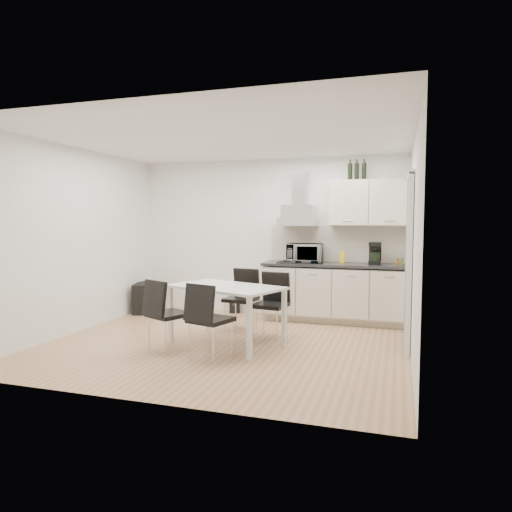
{
  "coord_description": "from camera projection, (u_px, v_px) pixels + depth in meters",
  "views": [
    {
      "loc": [
        2.08,
        -5.39,
        1.58
      ],
      "look_at": [
        0.24,
        0.51,
        1.1
      ],
      "focal_mm": 32.0,
      "sensor_mm": 36.0,
      "label": 1
    }
  ],
  "objects": [
    {
      "name": "doorway",
      "position": [
        408.0,
        263.0,
        5.66
      ],
      "size": [
        0.08,
        1.04,
        2.1
      ],
      "primitive_type": "cube",
      "color": "white",
      "rests_on": "ground"
    },
    {
      "name": "ground",
      "position": [
        227.0,
        343.0,
        5.87
      ],
      "size": [
        4.5,
        4.5,
        0.0
      ],
      "primitive_type": "plane",
      "color": "tan",
      "rests_on": "ground"
    },
    {
      "name": "dining_table",
      "position": [
        226.0,
        292.0,
        5.81
      ],
      "size": [
        1.6,
        1.24,
        0.75
      ],
      "rotation": [
        0.0,
        0.0,
        -0.35
      ],
      "color": "white",
      "rests_on": "ground"
    },
    {
      "name": "wall_back",
      "position": [
        269.0,
        237.0,
        7.68
      ],
      "size": [
        4.5,
        0.1,
        2.6
      ],
      "primitive_type": "cube",
      "color": "white",
      "rests_on": "ground"
    },
    {
      "name": "guitar_amp",
      "position": [
        143.0,
        297.0,
        7.88
      ],
      "size": [
        0.45,
        0.66,
        0.51
      ],
      "rotation": [
        0.0,
        0.0,
        0.33
      ],
      "color": "black",
      "rests_on": "ground"
    },
    {
      "name": "floor_speaker",
      "position": [
        235.0,
        304.0,
        7.84
      ],
      "size": [
        0.22,
        0.21,
        0.3
      ],
      "primitive_type": "cube",
      "rotation": [
        0.0,
        0.0,
        0.35
      ],
      "color": "black",
      "rests_on": "ground"
    },
    {
      "name": "kitchenette",
      "position": [
        337.0,
        269.0,
        7.11
      ],
      "size": [
        2.22,
        0.64,
        2.52
      ],
      "color": "beige",
      "rests_on": "ground"
    },
    {
      "name": "chair_far_right",
      "position": [
        270.0,
        306.0,
        6.1
      ],
      "size": [
        0.51,
        0.56,
        0.88
      ],
      "primitive_type": null,
      "rotation": [
        0.0,
        0.0,
        3.0
      ],
      "color": "black",
      "rests_on": "ground"
    },
    {
      "name": "ceiling",
      "position": [
        226.0,
        139.0,
        5.67
      ],
      "size": [
        4.5,
        4.5,
        0.0
      ],
      "primitive_type": "plane",
      "color": "white",
      "rests_on": "wall_back"
    },
    {
      "name": "wall_right",
      "position": [
        414.0,
        246.0,
        5.1
      ],
      "size": [
        0.1,
        4.0,
        2.6
      ],
      "primitive_type": "cube",
      "color": "white",
      "rests_on": "ground"
    },
    {
      "name": "wall_left",
      "position": [
        77.0,
        241.0,
        6.44
      ],
      "size": [
        0.1,
        4.0,
        2.6
      ],
      "primitive_type": "cube",
      "color": "white",
      "rests_on": "ground"
    },
    {
      "name": "wall_front",
      "position": [
        141.0,
        254.0,
        3.87
      ],
      "size": [
        4.5,
        0.1,
        2.6
      ],
      "primitive_type": "cube",
      "color": "white",
      "rests_on": "ground"
    },
    {
      "name": "chair_near_right",
      "position": [
        211.0,
        321.0,
        5.2
      ],
      "size": [
        0.57,
        0.61,
        0.88
      ],
      "primitive_type": null,
      "rotation": [
        0.0,
        0.0,
        -0.29
      ],
      "color": "black",
      "rests_on": "ground"
    },
    {
      "name": "chair_far_left",
      "position": [
        241.0,
        300.0,
        6.56
      ],
      "size": [
        0.5,
        0.55,
        0.88
      ],
      "primitive_type": null,
      "rotation": [
        0.0,
        0.0,
        3.02
      ],
      "color": "black",
      "rests_on": "ground"
    },
    {
      "name": "chair_near_left",
      "position": [
        169.0,
        315.0,
        5.5
      ],
      "size": [
        0.61,
        0.64,
        0.88
      ],
      "primitive_type": null,
      "rotation": [
        0.0,
        0.0,
        -0.45
      ],
      "color": "black",
      "rests_on": "ground"
    }
  ]
}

